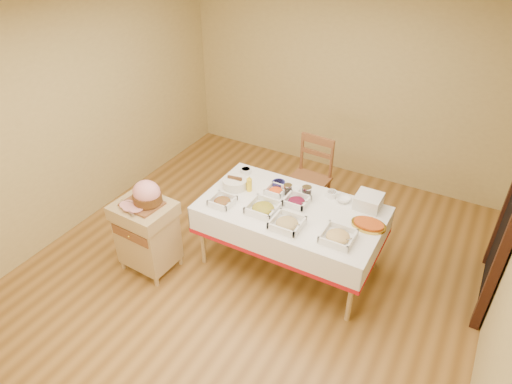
# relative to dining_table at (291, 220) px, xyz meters

# --- Properties ---
(room_shell) EXTENTS (5.00, 5.00, 5.00)m
(room_shell) POSITION_rel_dining_table_xyz_m (-0.30, -0.30, 0.70)
(room_shell) COLOR olive
(room_shell) RESTS_ON ground
(dining_table) EXTENTS (1.82, 1.02, 0.76)m
(dining_table) POSITION_rel_dining_table_xyz_m (0.00, 0.00, 0.00)
(dining_table) COLOR tan
(dining_table) RESTS_ON ground
(butcher_cart) EXTENTS (0.60, 0.51, 0.81)m
(butcher_cart) POSITION_rel_dining_table_xyz_m (-1.28, -0.75, -0.14)
(butcher_cart) COLOR tan
(butcher_cart) RESTS_ON ground
(dining_chair) EXTENTS (0.48, 0.46, 1.01)m
(dining_chair) POSITION_rel_dining_table_xyz_m (-0.20, 0.95, -0.08)
(dining_chair) COLOR brown
(dining_chair) RESTS_ON ground
(ham_on_board) EXTENTS (0.40, 0.38, 0.26)m
(ham_on_board) POSITION_rel_dining_table_xyz_m (-1.24, -0.71, 0.33)
(ham_on_board) COLOR brown
(ham_on_board) RESTS_ON butcher_cart
(serving_dish_a) EXTENTS (0.23, 0.23, 0.10)m
(serving_dish_a) POSITION_rel_dining_table_xyz_m (-0.64, -0.28, 0.19)
(serving_dish_a) COLOR white
(serving_dish_a) RESTS_ON dining_table
(serving_dish_b) EXTENTS (0.29, 0.29, 0.12)m
(serving_dish_b) POSITION_rel_dining_table_xyz_m (-0.22, -0.19, 0.20)
(serving_dish_b) COLOR white
(serving_dish_b) RESTS_ON dining_table
(serving_dish_c) EXTENTS (0.29, 0.29, 0.12)m
(serving_dish_c) POSITION_rel_dining_table_xyz_m (0.09, -0.29, 0.20)
(serving_dish_c) COLOR white
(serving_dish_c) RESTS_ON dining_table
(serving_dish_d) EXTENTS (0.29, 0.29, 0.11)m
(serving_dish_d) POSITION_rel_dining_table_xyz_m (0.58, -0.24, 0.20)
(serving_dish_d) COLOR white
(serving_dish_d) RESTS_ON dining_table
(serving_dish_e) EXTENTS (0.20, 0.19, 0.09)m
(serving_dish_e) POSITION_rel_dining_table_xyz_m (-0.26, 0.16, 0.19)
(serving_dish_e) COLOR white
(serving_dish_e) RESTS_ON dining_table
(serving_dish_f) EXTENTS (0.24, 0.23, 0.11)m
(serving_dish_f) POSITION_rel_dining_table_xyz_m (0.02, 0.08, 0.20)
(serving_dish_f) COLOR white
(serving_dish_f) RESTS_ON dining_table
(small_bowl_left) EXTENTS (0.12, 0.12, 0.05)m
(small_bowl_left) POSITION_rel_dining_table_xyz_m (-0.73, 0.35, 0.19)
(small_bowl_left) COLOR white
(small_bowl_left) RESTS_ON dining_table
(small_bowl_mid) EXTENTS (0.14, 0.14, 0.06)m
(small_bowl_mid) POSITION_rel_dining_table_xyz_m (-0.29, 0.28, 0.19)
(small_bowl_mid) COLOR navy
(small_bowl_mid) RESTS_ON dining_table
(small_bowl_right) EXTENTS (0.11, 0.11, 0.06)m
(small_bowl_right) POSITION_rel_dining_table_xyz_m (0.28, 0.38, 0.19)
(small_bowl_right) COLOR white
(small_bowl_right) RESTS_ON dining_table
(bowl_white_imported) EXTENTS (0.16, 0.16, 0.03)m
(bowl_white_imported) POSITION_rel_dining_table_xyz_m (-0.11, 0.28, 0.18)
(bowl_white_imported) COLOR white
(bowl_white_imported) RESTS_ON dining_table
(bowl_small_imported) EXTENTS (0.21, 0.21, 0.05)m
(bowl_small_imported) POSITION_rel_dining_table_xyz_m (0.41, 0.36, 0.19)
(bowl_small_imported) COLOR white
(bowl_small_imported) RESTS_ON dining_table
(preserve_jar_left) EXTENTS (0.09, 0.09, 0.11)m
(preserve_jar_left) POSITION_rel_dining_table_xyz_m (-0.14, 0.20, 0.21)
(preserve_jar_left) COLOR silver
(preserve_jar_left) RESTS_ON dining_table
(preserve_jar_right) EXTENTS (0.10, 0.10, 0.13)m
(preserve_jar_right) POSITION_rel_dining_table_xyz_m (0.06, 0.24, 0.22)
(preserve_jar_right) COLOR silver
(preserve_jar_right) RESTS_ON dining_table
(mustard_bottle) EXTENTS (0.06, 0.06, 0.18)m
(mustard_bottle) POSITION_rel_dining_table_xyz_m (-0.52, 0.06, 0.24)
(mustard_bottle) COLOR gold
(mustard_bottle) RESTS_ON dining_table
(bread_basket) EXTENTS (0.27, 0.27, 0.12)m
(bread_basket) POSITION_rel_dining_table_xyz_m (-0.69, 0.05, 0.21)
(bread_basket) COLOR white
(bread_basket) RESTS_ON dining_table
(plate_stack) EXTENTS (0.25, 0.25, 0.14)m
(plate_stack) POSITION_rel_dining_table_xyz_m (0.66, 0.39, 0.23)
(plate_stack) COLOR white
(plate_stack) RESTS_ON dining_table
(brass_platter) EXTENTS (0.33, 0.24, 0.04)m
(brass_platter) POSITION_rel_dining_table_xyz_m (0.77, 0.08, 0.18)
(brass_platter) COLOR gold
(brass_platter) RESTS_ON dining_table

